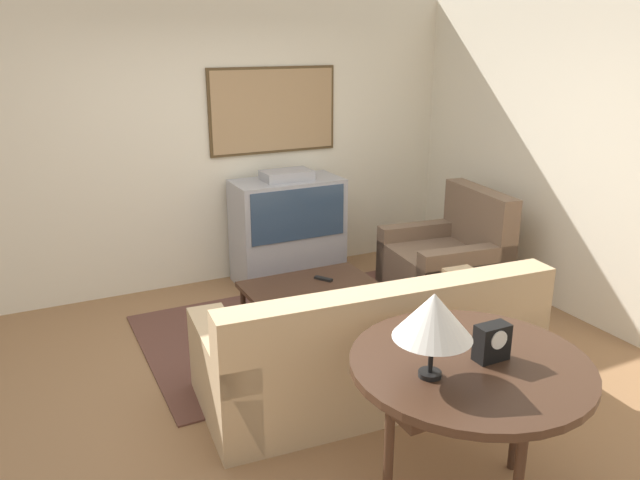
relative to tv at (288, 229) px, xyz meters
The scene contains 12 objects.
ground_plane 1.99m from the tv, 111.88° to the right, with size 12.00×12.00×0.00m, color #8E6642.
wall_back 1.14m from the tv, 153.22° to the left, with size 12.00×0.10×2.70m.
wall_right 2.74m from the tv, 42.82° to the right, with size 0.06×12.00×2.70m.
area_rug 1.28m from the tv, 107.49° to the right, with size 2.57×1.79×0.01m.
tv is the anchor object (origin of this frame).
couch 2.22m from the tv, 99.01° to the right, with size 2.31×1.12×0.90m.
armchair 1.57m from the tv, 40.36° to the right, with size 1.02×1.06×1.00m.
coffee_table 1.12m from the tv, 105.31° to the right, with size 1.07×0.55×0.40m.
console_table 3.32m from the tv, 97.70° to the right, with size 1.20×1.20×0.82m.
table_lamp 3.44m from the tv, 102.10° to the right, with size 0.37×0.37×0.42m.
mantel_clock 3.36m from the tv, 96.00° to the right, with size 0.17×0.10×0.19m.
remote 1.10m from the tv, 97.97° to the right, with size 0.12×0.16×0.02m.
Camera 1 is at (-1.61, -3.62, 2.33)m, focal length 35.00 mm.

